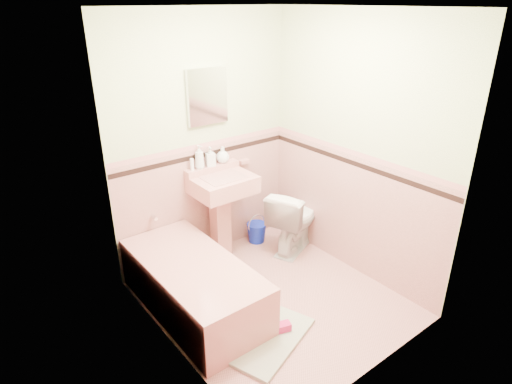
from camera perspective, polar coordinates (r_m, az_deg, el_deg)
floor at (r=4.18m, az=2.17°, el=-13.76°), size 2.20×2.20×0.00m
ceiling at (r=3.31m, az=2.90°, el=22.97°), size 2.20×2.20×0.00m
wall_back at (r=4.40m, az=-6.88°, el=6.52°), size 2.50×0.00×2.50m
wall_front at (r=2.89m, az=16.79°, el=-4.02°), size 2.50×0.00×2.50m
wall_left at (r=3.05m, az=-11.98°, el=-1.89°), size 0.00×2.50×2.50m
wall_right at (r=4.24m, az=12.90°, el=5.39°), size 0.00×2.50×2.50m
wainscot_back at (r=4.63m, az=-6.41°, el=-1.22°), size 2.00×0.00×2.00m
wainscot_front at (r=3.24m, az=15.22°, el=-14.17°), size 2.00×0.00×2.00m
wainscot_left at (r=3.39m, az=-10.85°, el=-11.79°), size 0.00×2.20×2.20m
wainscot_right at (r=4.47m, az=12.04°, el=-2.55°), size 0.00×2.20×2.20m
accent_back at (r=4.43m, az=-6.67°, el=4.86°), size 2.00×0.00×2.00m
accent_front at (r=2.96m, az=16.21°, el=-6.12°), size 2.00×0.00×2.00m
accent_left at (r=3.12m, az=-11.49°, el=-3.96°), size 0.00×2.20×2.20m
accent_right at (r=4.27m, az=12.58°, el=3.70°), size 0.00×2.20×2.20m
cap_back at (r=4.40m, az=-6.73°, el=6.09°), size 2.00×0.00×2.00m
cap_front at (r=2.91m, az=16.43°, el=-4.41°), size 2.00×0.00×2.00m
cap_left at (r=3.07m, az=-11.64°, el=-2.31°), size 0.00×2.20×2.20m
cap_right at (r=4.23m, az=12.70°, el=4.97°), size 0.00×2.20×2.20m
bathtub at (r=3.98m, az=-8.07°, el=-12.20°), size 0.70×1.50×0.45m
tub_faucet at (r=4.32m, az=-13.25°, el=-3.19°), size 0.04×0.12×0.04m
sink at (r=4.53m, az=-4.26°, el=-3.49°), size 0.60×0.49×0.94m
sink_faucet at (r=4.44m, az=-5.46°, el=2.66°), size 0.02×0.02×0.10m
medicine_cabinet at (r=4.29m, az=-6.38°, el=12.30°), size 0.43×0.04×0.54m
soap_dish at (r=4.71m, az=-1.57°, el=4.02°), size 0.11×0.06×0.04m
soap_bottle_left at (r=4.35m, az=-7.40°, el=4.55°), size 0.11×0.11×0.24m
soap_bottle_mid at (r=4.41m, az=-5.99°, el=4.64°), size 0.11×0.11×0.20m
soap_bottle_right at (r=4.50m, az=-4.37°, el=4.88°), size 0.16×0.16×0.17m
tube at (r=4.33m, az=-8.35°, el=3.57°), size 0.04×0.04×0.12m
toilet at (r=4.77m, az=4.97°, el=-3.54°), size 0.81×0.65×0.72m
bucket at (r=5.00m, az=0.08°, el=-5.30°), size 0.25×0.25×0.22m
bath_mat at (r=3.77m, az=1.11°, el=-18.38°), size 0.93×0.77×0.03m
shoe at (r=3.79m, az=3.25°, el=-17.21°), size 0.18×0.12×0.07m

